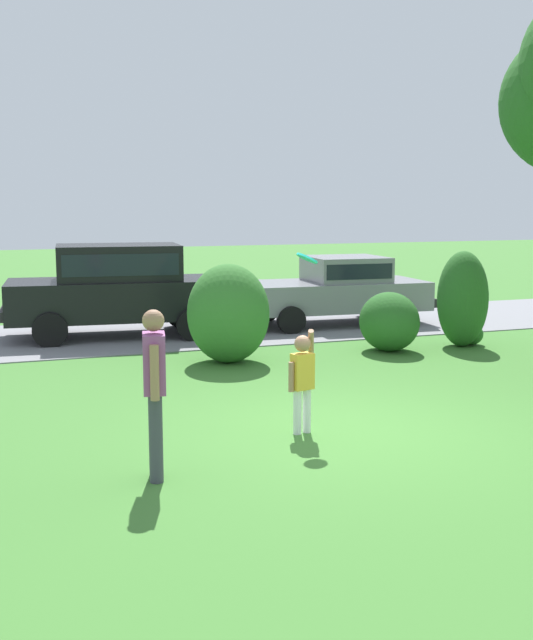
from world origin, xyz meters
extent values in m
plane|color=#3D752D|center=(0.00, 0.00, 0.00)|extent=(80.00, 80.00, 0.00)
cube|color=slate|center=(0.00, 7.88, 0.01)|extent=(28.00, 4.40, 0.02)
ellipsoid|color=#33702B|center=(-0.10, 4.48, 0.87)|extent=(1.44, 1.44, 1.73)
ellipsoid|color=#286023|center=(3.07, 4.46, 0.56)|extent=(1.10, 1.25, 1.12)
ellipsoid|color=#286023|center=(4.63, 4.41, 0.93)|extent=(0.93, 1.08, 1.86)
ellipsoid|color=#286023|center=(4.91, 4.48, 0.21)|extent=(0.47, 0.47, 0.42)
cube|color=gray|center=(3.39, 7.73, 0.68)|extent=(4.30, 2.07, 0.64)
cube|color=gray|center=(3.71, 7.72, 1.28)|extent=(1.77, 1.71, 0.56)
cube|color=black|center=(3.71, 7.72, 1.28)|extent=(1.63, 1.72, 0.34)
cylinder|color=black|center=(2.04, 6.87, 0.30)|extent=(0.61, 0.25, 0.60)
cylinder|color=black|center=(2.14, 8.75, 0.30)|extent=(0.61, 0.25, 0.60)
cylinder|color=black|center=(4.64, 6.72, 0.30)|extent=(0.61, 0.25, 0.60)
cylinder|color=black|center=(4.74, 8.60, 0.30)|extent=(0.61, 0.25, 0.60)
cube|color=black|center=(1.26, 7.85, 0.52)|extent=(0.22, 1.75, 0.20)
cube|color=black|center=(5.53, 7.62, 0.52)|extent=(0.22, 1.75, 0.20)
cube|color=black|center=(-1.44, 7.80, 0.80)|extent=(4.66, 2.28, 0.80)
cube|color=black|center=(-1.44, 7.80, 1.56)|extent=(2.62, 1.86, 0.72)
cube|color=black|center=(-1.44, 7.80, 1.56)|extent=(2.43, 1.86, 0.43)
cylinder|color=black|center=(-2.92, 7.00, 0.34)|extent=(0.70, 0.29, 0.68)
cylinder|color=black|center=(-2.73, 8.87, 0.34)|extent=(0.70, 0.29, 0.68)
cylinder|color=black|center=(-0.14, 6.72, 0.34)|extent=(0.70, 0.29, 0.68)
cylinder|color=black|center=(0.04, 8.60, 0.34)|extent=(0.70, 0.29, 0.68)
cube|color=black|center=(-3.72, 8.03, 0.60)|extent=(0.29, 1.75, 0.20)
cube|color=black|center=(0.84, 7.57, 0.60)|extent=(0.29, 1.75, 0.20)
cylinder|color=white|center=(-0.60, 0.04, 0.28)|extent=(0.10, 0.10, 0.55)
cylinder|color=white|center=(-0.46, 0.07, 0.28)|extent=(0.10, 0.10, 0.55)
cube|color=gold|center=(-0.53, 0.06, 0.77)|extent=(0.29, 0.21, 0.44)
sphere|color=#A37556|center=(-0.53, 0.06, 1.11)|extent=(0.20, 0.20, 0.20)
cylinder|color=#A37556|center=(-0.39, 0.14, 1.09)|extent=(0.17, 0.27, 0.39)
cylinder|color=#A37556|center=(-0.69, 0.03, 0.72)|extent=(0.07, 0.07, 0.36)
cylinder|color=#1EB7B2|center=(-0.32, 0.44, 2.10)|extent=(0.26, 0.28, 0.15)
cylinder|color=red|center=(-0.32, 0.44, 2.11)|extent=(0.15, 0.15, 0.10)
cylinder|color=#3F3F4C|center=(-2.55, -1.01, 0.45)|extent=(0.14, 0.14, 0.90)
cylinder|color=#3F3F4C|center=(-2.52, -0.81, 0.45)|extent=(0.14, 0.14, 0.90)
cube|color=#994C8C|center=(-2.54, -0.91, 1.20)|extent=(0.29, 0.40, 0.60)
sphere|color=#A37556|center=(-2.54, -0.91, 1.63)|extent=(0.22, 0.22, 0.22)
cylinder|color=#A37556|center=(-2.58, -1.12, 1.15)|extent=(0.09, 0.09, 0.55)
cylinder|color=#A37556|center=(-2.49, -0.69, 1.15)|extent=(0.09, 0.09, 0.55)
camera|label=1|loc=(-4.11, -8.54, 2.79)|focal=44.28mm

